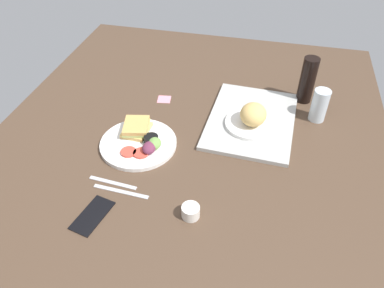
{
  "coord_description": "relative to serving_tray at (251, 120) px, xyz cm",
  "views": [
    {
      "loc": [
        99.13,
        25.69,
        91.27
      ],
      "look_at": [
        2.0,
        3.0,
        4.0
      ],
      "focal_mm": 34.85,
      "sensor_mm": 36.0,
      "label": 1
    }
  ],
  "objects": [
    {
      "name": "ground_plane",
      "position": [
        20.97,
        -21.95,
        -2.3
      ],
      "size": [
        190.0,
        150.0,
        3.0
      ],
      "primitive_type": "cube",
      "color": "#4C3828"
    },
    {
      "name": "serving_tray",
      "position": [
        0.0,
        0.0,
        0.0
      ],
      "size": [
        46.57,
        35.17,
        1.6
      ],
      "primitive_type": "cube",
      "rotation": [
        0.0,
        0.0,
        -0.05
      ],
      "color": "#B2B2AD",
      "rests_on": "ground_plane"
    },
    {
      "name": "bread_plate_near",
      "position": [
        4.37,
        0.36,
        4.44
      ],
      "size": [
        19.77,
        19.77,
        9.33
      ],
      "color": "white",
      "rests_on": "serving_tray"
    },
    {
      "name": "plate_with_salad",
      "position": [
        23.06,
        -38.7,
        0.92
      ],
      "size": [
        28.21,
        28.21,
        5.4
      ],
      "color": "white",
      "rests_on": "ground_plane"
    },
    {
      "name": "drinking_glass",
      "position": [
        -7.9,
        25.18,
        5.88
      ],
      "size": [
        6.39,
        6.39,
        13.36
      ],
      "primitive_type": "cylinder",
      "color": "silver",
      "rests_on": "ground_plane"
    },
    {
      "name": "soda_bottle",
      "position": [
        -20.4,
        19.97,
        9.12
      ],
      "size": [
        6.4,
        6.4,
        19.84
      ],
      "primitive_type": "cylinder",
      "color": "black",
      "rests_on": "ground_plane"
    },
    {
      "name": "espresso_cup",
      "position": [
        50.99,
        -12.82,
        1.2
      ],
      "size": [
        5.6,
        5.6,
        4.0
      ],
      "primitive_type": "cylinder",
      "color": "silver",
      "rests_on": "ground_plane"
    },
    {
      "name": "fork",
      "position": [
        43.72,
        -41.11,
        -0.55
      ],
      "size": [
        2.77,
        17.06,
        0.5
      ],
      "primitive_type": "cube",
      "rotation": [
        0.0,
        0.0,
        1.49
      ],
      "color": "#B7B7BC",
      "rests_on": "ground_plane"
    },
    {
      "name": "knife",
      "position": [
        46.72,
        -37.11,
        -0.55
      ],
      "size": [
        2.38,
        19.05,
        0.5
      ],
      "primitive_type": "cube",
      "rotation": [
        0.0,
        0.0,
        1.52
      ],
      "color": "#B7B7BC",
      "rests_on": "ground_plane"
    },
    {
      "name": "cell_phone",
      "position": [
        57.85,
        -42.0,
        -0.4
      ],
      "size": [
        15.62,
        10.16,
        0.8
      ],
      "primitive_type": "cube",
      "rotation": [
        0.0,
        0.0,
        -0.22
      ],
      "color": "black",
      "rests_on": "ground_plane"
    },
    {
      "name": "sticky_note",
      "position": [
        -7.27,
        -38.37,
        -0.74
      ],
      "size": [
        6.39,
        6.39,
        0.12
      ],
      "primitive_type": "cube",
      "rotation": [
        0.0,
        0.0,
        0.15
      ],
      "color": "pink",
      "rests_on": "ground_plane"
    }
  ]
}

